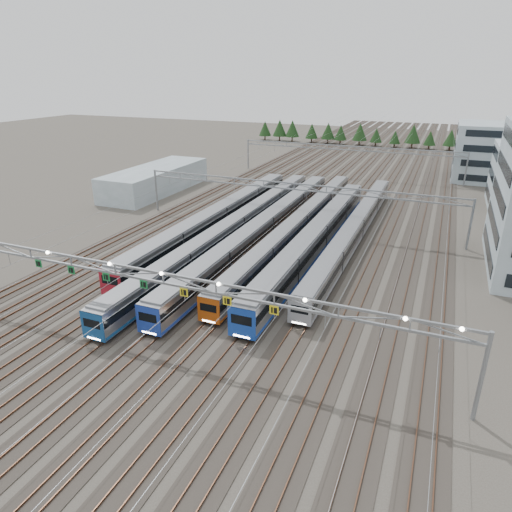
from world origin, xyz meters
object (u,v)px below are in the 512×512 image
at_px(train_a, 219,217).
at_px(train_f, 355,228).
at_px(train_e, 317,236).
at_px(depot_bldg_north, 503,153).
at_px(train_c, 265,227).
at_px(gantry_far, 349,152).
at_px(train_b, 237,226).
at_px(gantry_mid, 294,192).
at_px(gantry_near, 162,281).
at_px(west_shed, 156,179).
at_px(train_d, 299,224).

relative_size(train_a, train_f, 0.95).
bearing_deg(train_e, depot_bldg_north, 65.56).
height_order(train_a, train_c, train_a).
distance_m(train_c, gantry_far, 52.82).
distance_m(train_b, gantry_mid, 12.01).
distance_m(train_f, gantry_near, 39.71).
bearing_deg(gantry_near, west_shed, 124.79).
distance_m(train_e, train_f, 8.09).
bearing_deg(gantry_mid, west_shed, 160.68).
xyz_separation_m(train_b, train_c, (4.50, 1.33, 0.08)).
xyz_separation_m(train_a, gantry_far, (11.25, 51.31, 4.11)).
bearing_deg(train_f, train_a, -170.12).
xyz_separation_m(gantry_near, gantry_far, (0.05, 85.12, -0.70)).
xyz_separation_m(train_d, west_shed, (-39.17, 16.57, 0.72)).
height_order(train_c, gantry_far, gantry_far).
bearing_deg(gantry_far, train_b, -97.13).
height_order(depot_bldg_north, west_shed, depot_bldg_north).
distance_m(train_e, gantry_far, 54.69).
xyz_separation_m(depot_bldg_north, west_shed, (-72.86, -42.17, -4.16)).
height_order(train_c, depot_bldg_north, depot_bldg_north).
height_order(train_e, depot_bldg_north, depot_bldg_north).
xyz_separation_m(gantry_mid, depot_bldg_north, (35.94, 55.12, 0.46)).
bearing_deg(gantry_near, gantry_mid, 89.93).
xyz_separation_m(gantry_near, gantry_mid, (0.05, 40.12, -0.70)).
relative_size(train_e, depot_bldg_north, 2.55).
height_order(train_f, gantry_far, gantry_far).
xyz_separation_m(train_a, depot_bldg_north, (47.19, 61.43, 4.57)).
xyz_separation_m(train_c, depot_bldg_north, (38.19, 62.72, 4.72)).
distance_m(gantry_near, gantry_mid, 40.12).
bearing_deg(gantry_mid, train_d, -58.15).
bearing_deg(train_b, train_f, 19.96).
distance_m(train_a, train_c, 9.09).
height_order(train_d, depot_bldg_north, depot_bldg_north).
distance_m(train_e, west_shed, 48.92).
xyz_separation_m(train_e, gantry_near, (-6.80, -31.01, 4.85)).
distance_m(gantry_far, depot_bldg_north, 37.34).
bearing_deg(west_shed, depot_bldg_north, 30.06).
bearing_deg(west_shed, gantry_mid, -19.32).
height_order(train_f, gantry_mid, gantry_mid).
relative_size(train_e, west_shed, 1.87).
bearing_deg(gantry_near, train_d, 86.40).
bearing_deg(gantry_near, train_b, 102.13).
distance_m(train_c, train_f, 14.47).
bearing_deg(gantry_far, depot_bldg_north, 15.72).
distance_m(train_b, depot_bldg_north, 77.12).
bearing_deg(train_c, train_f, 21.09).
relative_size(train_a, train_e, 1.01).
bearing_deg(train_a, train_f, 9.88).
bearing_deg(gantry_near, train_e, 77.64).
height_order(train_b, west_shed, west_shed).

